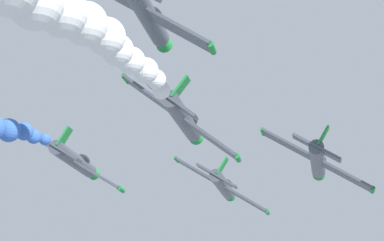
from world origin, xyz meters
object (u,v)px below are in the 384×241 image
at_px(airplane_lead, 223,185).
at_px(airplane_left_inner, 75,160).
at_px(airplane_right_inner, 318,160).
at_px(airplane_left_outer, 183,118).
at_px(airplane_high_slot, 146,12).

height_order(airplane_lead, airplane_left_inner, airplane_left_inner).
bearing_deg(airplane_right_inner, airplane_left_inner, -176.60).
bearing_deg(airplane_left_inner, airplane_left_outer, -42.95).
bearing_deg(airplane_left_outer, airplane_high_slot, -93.72).
height_order(airplane_lead, airplane_right_inner, airplane_lead).
bearing_deg(airplane_lead, airplane_high_slot, -91.33).
distance_m(airplane_left_inner, airplane_high_slot, 21.29).
xyz_separation_m(airplane_right_inner, airplane_left_outer, (-8.44, -10.59, 0.89)).
xyz_separation_m(airplane_lead, airplane_left_inner, (-10.27, -10.27, 0.43)).
distance_m(airplane_left_inner, airplane_left_outer, 13.93).
bearing_deg(airplane_lead, airplane_left_inner, -135.03).
distance_m(airplane_lead, airplane_high_slot, 29.16).
bearing_deg(airplane_left_outer, airplane_lead, 89.76).
bearing_deg(airplane_left_inner, airplane_high_slot, -62.55).
relative_size(airplane_left_inner, airplane_right_inner, 1.00).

